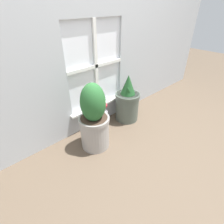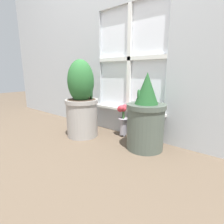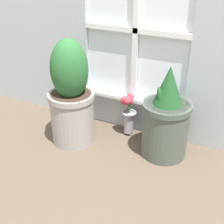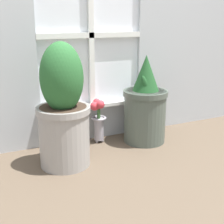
{
  "view_description": "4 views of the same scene",
  "coord_description": "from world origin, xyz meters",
  "views": [
    {
      "loc": [
        -1.15,
        -0.86,
        1.34
      ],
      "look_at": [
        0.03,
        0.42,
        0.23
      ],
      "focal_mm": 28.0,
      "sensor_mm": 36.0,
      "label": 1
    },
    {
      "loc": [
        0.96,
        -0.76,
        0.61
      ],
      "look_at": [
        -0.0,
        0.4,
        0.27
      ],
      "focal_mm": 28.0,
      "sensor_mm": 36.0,
      "label": 2
    },
    {
      "loc": [
        0.76,
        -1.24,
        1.23
      ],
      "look_at": [
        -0.05,
        0.41,
        0.24
      ],
      "focal_mm": 50.0,
      "sensor_mm": 36.0,
      "label": 3
    },
    {
      "loc": [
        -0.79,
        -1.35,
        0.84
      ],
      "look_at": [
        0.04,
        0.41,
        0.26
      ],
      "focal_mm": 50.0,
      "sensor_mm": 36.0,
      "label": 4
    }
  ],
  "objects": [
    {
      "name": "potted_plant_left",
      "position": [
        -0.31,
        0.32,
        0.33
      ],
      "size": [
        0.31,
        0.31,
        0.73
      ],
      "color": "#9E9993",
      "rests_on": "ground_plane"
    },
    {
      "name": "potted_plant_right",
      "position": [
        0.31,
        0.44,
        0.26
      ],
      "size": [
        0.31,
        0.31,
        0.61
      ],
      "color": "#4C564C",
      "rests_on": "ground_plane"
    },
    {
      "name": "flower_vase",
      "position": [
        0.0,
        0.56,
        0.18
      ],
      "size": [
        0.12,
        0.12,
        0.31
      ],
      "color": "#99939E",
      "rests_on": "ground_plane"
    },
    {
      "name": "ground_plane",
      "position": [
        0.0,
        0.0,
        0.0
      ],
      "size": [
        10.0,
        10.0,
        0.0
      ],
      "primitive_type": "plane",
      "color": "brown"
    }
  ]
}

